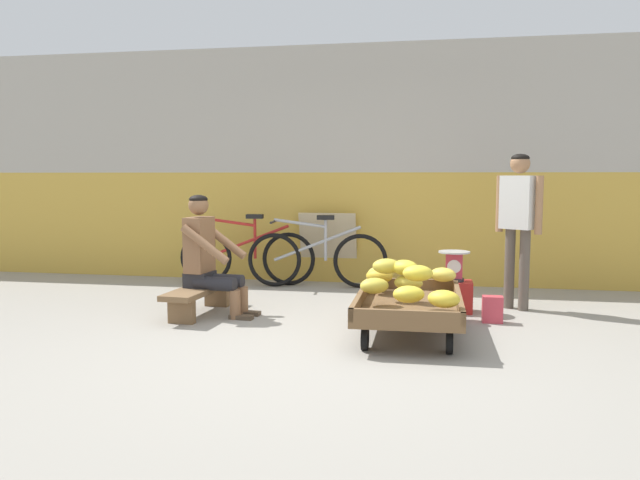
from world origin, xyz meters
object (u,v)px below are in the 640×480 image
Objects in this scene: bicycle_far_left at (317,258)px; weighing_scale at (454,266)px; banana_cart at (409,307)px; shopping_bag at (492,309)px; bicycle_near_left at (247,256)px; customer_adult at (519,213)px; plastic_crate at (453,296)px; vendor_seated at (208,256)px; low_bench at (200,294)px; sign_board at (328,248)px.

weighing_scale is at bearing -34.70° from bicycle_far_left.
shopping_bag is at bearing 39.89° from banana_cart.
bicycle_near_left is 1.08× the size of customer_adult.
bicycle_far_left is at bearing -1.95° from bicycle_near_left.
bicycle_near_left reaches higher than weighing_scale.
banana_cart reaches higher than plastic_crate.
low_bench is at bearing 174.19° from vendor_seated.
bicycle_far_left reaches higher than shopping_bag.
shopping_bag is at bearing -45.41° from sign_board.
sign_board reaches higher than bicycle_near_left.
customer_adult reaches higher than bicycle_far_left.
vendor_seated is 3.17× the size of plastic_crate.
weighing_scale is (2.38, 0.56, 0.25)m from low_bench.
bicycle_far_left is at bearing 63.49° from low_bench.
banana_cart is at bearing -45.83° from bicycle_near_left.
bicycle_near_left is at bearing 163.93° from customer_adult.
shopping_bag is (1.82, -1.85, -0.31)m from sign_board.
plastic_crate is at bearing -34.67° from bicycle_far_left.
sign_board is (0.81, 2.02, -0.14)m from vendor_seated.
low_bench is 2.21m from sign_board.
bicycle_near_left reaches higher than shopping_bag.
bicycle_near_left is at bearing 91.81° from low_bench.
vendor_seated reaches higher than banana_cart.
banana_cart is at bearing -110.90° from plastic_crate.
bicycle_near_left is at bearing 178.05° from bicycle_far_left.
sign_board is (0.89, 2.01, 0.23)m from low_bench.
customer_adult is at bearing 14.85° from low_bench.
sign_board reaches higher than bicycle_far_left.
vendor_seated reaches higher than low_bench.
sign_board reaches higher than weighing_scale.
bicycle_far_left is at bearing 145.30° from weighing_scale.
vendor_seated is 3.04m from customer_adult.
low_bench is at bearing -113.95° from sign_board.
customer_adult is at bearing 15.44° from vendor_seated.
weighing_scale is 0.34× the size of sign_board.
banana_cart is 4.03× the size of plastic_crate.
plastic_crate is 0.52m from shopping_bag.
shopping_bag is at bearing -49.69° from weighing_scale.
customer_adult is at bearing 66.30° from shopping_bag.
vendor_seated is at bearing -176.26° from shopping_bag.
vendor_seated is (0.09, -0.01, 0.37)m from low_bench.
weighing_scale is 1.90m from bicycle_far_left.
bicycle_far_left is at bearing -101.44° from sign_board.
low_bench is 2.44m from plastic_crate.
shopping_bag is at bearing -37.92° from bicycle_far_left.
plastic_crate is 1.50× the size of shopping_bag.
bicycle_near_left is at bearing 134.17° from banana_cart.
plastic_crate is 1.04m from customer_adult.
weighing_scale is at bearing -24.54° from bicycle_near_left.
weighing_scale is at bearing -90.00° from plastic_crate.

